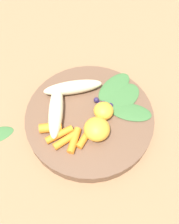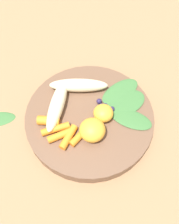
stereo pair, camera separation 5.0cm
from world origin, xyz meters
name	(u,v)px [view 1 (the left image)]	position (x,y,z in m)	size (l,w,h in m)	color
ground_plane	(90,121)	(0.00, 0.00, 0.00)	(2.40, 2.40, 0.00)	#99704C
bowl	(90,118)	(0.00, 0.00, 0.02)	(0.28, 0.28, 0.03)	brown
banana_peeled_left	(56,110)	(0.05, -0.05, 0.05)	(0.13, 0.03, 0.03)	beige
banana_peeled_right	(73,88)	(-0.02, -0.07, 0.05)	(0.13, 0.03, 0.03)	beige
orange_segment_near	(104,111)	(-0.02, 0.02, 0.05)	(0.04, 0.04, 0.03)	#F4A833
orange_segment_far	(97,129)	(0.02, 0.04, 0.05)	(0.05, 0.05, 0.04)	#F4A833
carrot_front	(51,127)	(0.08, -0.03, 0.04)	(0.02, 0.02, 0.05)	orange
carrot_mid_left	(59,134)	(0.08, -0.01, 0.04)	(0.01, 0.01, 0.06)	orange
carrot_mid_right	(65,140)	(0.08, 0.01, 0.04)	(0.01, 0.01, 0.05)	orange
carrot_rear	(74,140)	(0.07, 0.02, 0.04)	(0.02, 0.02, 0.05)	orange
carrot_small	(86,136)	(0.05, 0.03, 0.04)	(0.01, 0.01, 0.06)	orange
blueberry_pile	(101,106)	(-0.03, 0.01, 0.04)	(0.04, 0.04, 0.01)	#2D234C
coconut_shred_patch	(112,107)	(-0.05, 0.02, 0.03)	(0.04, 0.04, 0.00)	white
kale_leaf_left	(130,112)	(-0.06, 0.06, 0.03)	(0.09, 0.05, 0.01)	#3D7038
kale_leaf_right	(122,97)	(-0.08, 0.02, 0.03)	(0.10, 0.06, 0.01)	#3D7038
kale_leaf_rear	(114,87)	(-0.09, -0.01, 0.03)	(0.10, 0.05, 0.01)	#3D7038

